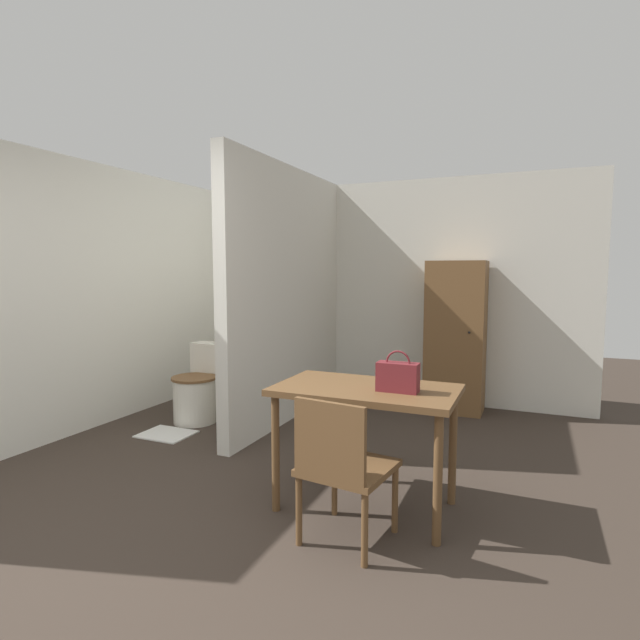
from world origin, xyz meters
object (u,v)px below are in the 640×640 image
dining_table (366,402)px  handbag (398,376)px  wooden_chair (342,464)px  toilet (198,390)px  wooden_cabinet (456,337)px

dining_table → handbag: handbag is taller
dining_table → handbag: 0.29m
wooden_chair → handbag: (0.19, 0.42, 0.41)m
dining_table → toilet: size_ratio=1.48×
toilet → wooden_cabinet: bearing=31.0°
wooden_chair → toilet: bearing=151.3°
wooden_cabinet → dining_table: bearing=-94.3°
dining_table → wooden_cabinet: (0.19, 2.47, 0.12)m
toilet → handbag: 2.63m
wooden_chair → handbag: bearing=73.4°
wooden_chair → toilet: size_ratio=1.10×
handbag → wooden_cabinet: size_ratio=0.16×
wooden_chair → handbag: size_ratio=3.33×
wooden_chair → toilet: (-2.12, 1.56, -0.15)m
wooden_cabinet → handbag: bearing=-89.5°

